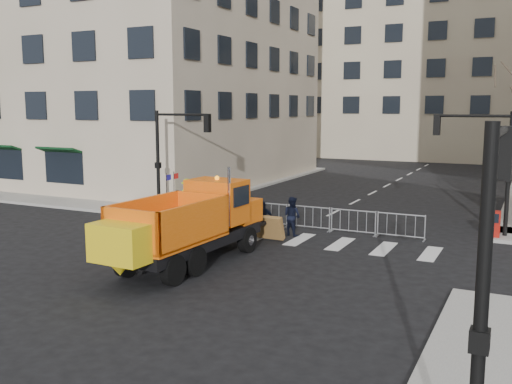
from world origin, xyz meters
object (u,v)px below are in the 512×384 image
at_px(cop_a, 211,221).
at_px(newspaper_box, 495,224).
at_px(worker, 187,195).
at_px(cop_c, 263,220).
at_px(plow_truck, 188,223).
at_px(cop_b, 292,216).

relative_size(cop_a, newspaper_box, 1.46).
height_order(cop_a, worker, worker).
bearing_deg(cop_c, newspaper_box, 156.47).
relative_size(plow_truck, cop_c, 5.57).
height_order(cop_a, cop_b, cop_b).
xyz_separation_m(cop_b, cop_c, (-0.90, -1.02, -0.05)).
height_order(cop_a, newspaper_box, cop_a).
relative_size(cop_b, cop_c, 1.07).
distance_m(cop_c, newspaper_box, 9.75).
xyz_separation_m(cop_b, worker, (-6.93, 2.33, 0.14)).
bearing_deg(plow_truck, worker, 35.71).
relative_size(cop_a, cop_c, 1.00).
relative_size(plow_truck, cop_b, 5.22).
relative_size(cop_c, newspaper_box, 1.46).
xyz_separation_m(plow_truck, cop_c, (0.55, 5.02, -0.73)).
bearing_deg(newspaper_box, cop_a, -153.89).
xyz_separation_m(plow_truck, cop_a, (-1.23, 3.68, -0.72)).
bearing_deg(cop_c, cop_a, -10.47).
xyz_separation_m(cop_c, worker, (-6.03, 3.34, 0.20)).
distance_m(cop_a, worker, 6.33).
distance_m(cop_c, worker, 6.90).
xyz_separation_m(cop_a, newspaper_box, (10.69, 5.30, -0.10)).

